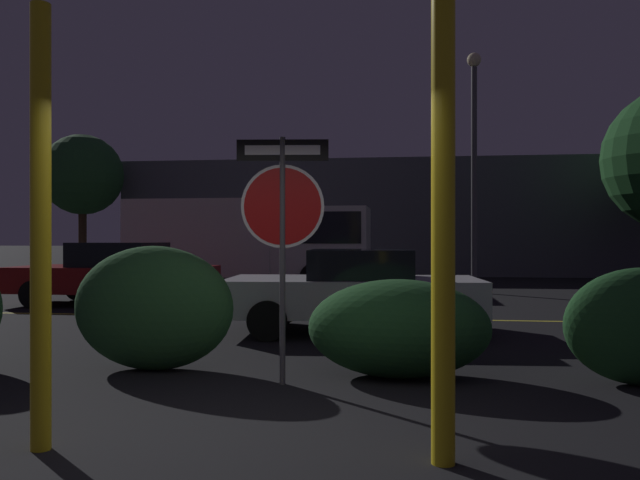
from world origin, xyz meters
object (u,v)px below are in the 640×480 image
at_px(street_lamp, 474,147).
at_px(passing_car_1, 115,274).
at_px(delivery_truck, 254,239).
at_px(stop_sign, 283,209).
at_px(hedge_bush_1, 153,308).
at_px(tree_0, 83,175).
at_px(passing_car_2, 354,290).
at_px(yellow_pole_right, 443,219).
at_px(yellow_pole_left, 41,227).
at_px(hedge_bush_2, 399,328).

bearing_deg(street_lamp, passing_car_1, -153.63).
height_order(passing_car_1, delivery_truck, delivery_truck).
height_order(stop_sign, hedge_bush_1, stop_sign).
bearing_deg(hedge_bush_1, street_lamp, 65.69).
bearing_deg(delivery_truck, tree_0, -122.17).
bearing_deg(delivery_truck, passing_car_2, 24.20).
xyz_separation_m(yellow_pole_right, hedge_bush_1, (-3.07, 2.64, -0.92)).
height_order(stop_sign, street_lamp, street_lamp).
xyz_separation_m(yellow_pole_left, passing_car_1, (-3.86, 9.43, -0.88)).
relative_size(yellow_pole_left, passing_car_2, 0.76).
bearing_deg(passing_car_1, tree_0, 31.85).
relative_size(street_lamp, tree_0, 1.17).
height_order(yellow_pole_right, passing_car_2, yellow_pole_right).
bearing_deg(stop_sign, yellow_pole_left, -127.33).
relative_size(hedge_bush_1, delivery_truck, 0.26).
relative_size(yellow_pole_right, delivery_truck, 0.45).
distance_m(stop_sign, passing_car_2, 3.87).
distance_m(stop_sign, delivery_truck, 12.47).
distance_m(hedge_bush_2, passing_car_2, 3.29).
xyz_separation_m(passing_car_2, delivery_truck, (-3.57, 8.42, 0.84)).
distance_m(yellow_pole_left, passing_car_2, 6.21).
height_order(hedge_bush_1, hedge_bush_2, hedge_bush_1).
distance_m(delivery_truck, tree_0, 10.36).
xyz_separation_m(yellow_pole_left, delivery_truck, (-1.71, 14.27, -0.07)).
distance_m(hedge_bush_2, street_lamp, 11.80).
bearing_deg(yellow_pole_right, hedge_bush_1, 139.33).
height_order(yellow_pole_left, tree_0, tree_0).
height_order(hedge_bush_1, delivery_truck, delivery_truck).
bearing_deg(yellow_pole_left, passing_car_2, 72.39).
bearing_deg(hedge_bush_1, passing_car_2, 56.31).
xyz_separation_m(yellow_pole_right, tree_0, (-12.91, 19.73, 2.46)).
bearing_deg(street_lamp, tree_0, 157.57).
relative_size(hedge_bush_2, passing_car_1, 0.43).
height_order(stop_sign, delivery_truck, delivery_truck).
relative_size(hedge_bush_1, hedge_bush_2, 0.95).
bearing_deg(delivery_truck, street_lamp, 85.95).
height_order(yellow_pole_left, hedge_bush_1, yellow_pole_left).
distance_m(hedge_bush_1, passing_car_1, 7.64).
height_order(stop_sign, passing_car_2, stop_sign).
relative_size(yellow_pole_right, tree_0, 0.57).
bearing_deg(hedge_bush_2, hedge_bush_1, 178.88).
relative_size(yellow_pole_left, street_lamp, 0.47).
bearing_deg(tree_0, delivery_truck, -33.38).
height_order(hedge_bush_2, passing_car_1, passing_car_1).
bearing_deg(yellow_pole_left, delivery_truck, 96.84).
height_order(stop_sign, yellow_pole_right, yellow_pole_right).
relative_size(passing_car_1, passing_car_2, 1.10).
bearing_deg(passing_car_1, yellow_pole_right, -143.67).
height_order(hedge_bush_2, passing_car_2, passing_car_2).
bearing_deg(street_lamp, passing_car_2, -110.05).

